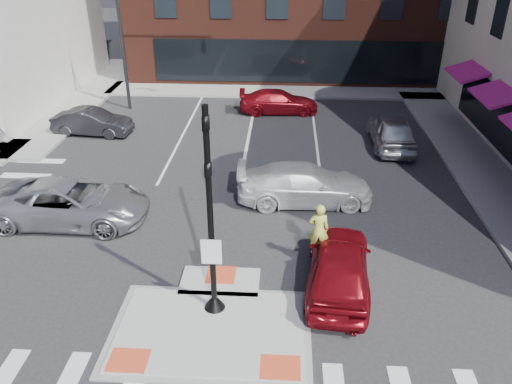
# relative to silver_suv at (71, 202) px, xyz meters

# --- Properties ---
(ground) EXTENTS (120.00, 120.00, 0.00)m
(ground) POSITION_rel_silver_suv_xyz_m (5.89, -5.00, -0.79)
(ground) COLOR #28282B
(ground) RESTS_ON ground
(refuge_island) EXTENTS (5.40, 4.65, 0.13)m
(refuge_island) POSITION_rel_silver_suv_xyz_m (5.89, -5.26, -0.74)
(refuge_island) COLOR gray
(refuge_island) RESTS_ON ground
(sidewalk_e) EXTENTS (3.00, 24.00, 0.15)m
(sidewalk_e) POSITION_rel_silver_suv_xyz_m (16.69, 5.00, -0.71)
(sidewalk_e) COLOR gray
(sidewalk_e) RESTS_ON ground
(sidewalk_n) EXTENTS (26.00, 3.00, 0.15)m
(sidewalk_n) POSITION_rel_silver_suv_xyz_m (8.89, 17.00, -0.71)
(sidewalk_n) COLOR gray
(sidewalk_n) RESTS_ON ground
(signal_pole) EXTENTS (0.60, 0.60, 5.98)m
(signal_pole) POSITION_rel_silver_suv_xyz_m (5.89, -4.60, 1.57)
(signal_pole) COLOR black
(signal_pole) RESTS_ON refuge_island
(mast_arm_signal) EXTENTS (6.10, 2.24, 8.00)m
(mast_arm_signal) POSITION_rel_silver_suv_xyz_m (2.42, 13.00, 5.42)
(mast_arm_signal) COLOR black
(mast_arm_signal) RESTS_ON ground
(silver_suv) EXTENTS (5.71, 2.68, 1.58)m
(silver_suv) POSITION_rel_silver_suv_xyz_m (0.00, 0.00, 0.00)
(silver_suv) COLOR #B6B7BE
(silver_suv) RESTS_ON ground
(red_sedan) EXTENTS (2.30, 4.76, 1.57)m
(red_sedan) POSITION_rel_silver_suv_xyz_m (9.47, -3.31, -0.01)
(red_sedan) COLOR maroon
(red_sedan) RESTS_ON ground
(white_pickup) EXTENTS (5.42, 2.45, 1.54)m
(white_pickup) POSITION_rel_silver_suv_xyz_m (8.60, 2.00, -0.02)
(white_pickup) COLOR silver
(white_pickup) RESTS_ON ground
(bg_car_dark) EXTENTS (4.22, 1.82, 1.35)m
(bg_car_dark) POSITION_rel_silver_suv_xyz_m (-2.33, 8.73, -0.11)
(bg_car_dark) COLOR black
(bg_car_dark) RESTS_ON ground
(bg_car_silver) EXTENTS (1.96, 4.82, 1.64)m
(bg_car_silver) POSITION_rel_silver_suv_xyz_m (13.04, 8.00, 0.03)
(bg_car_silver) COLOR #B9BBC1
(bg_car_silver) RESTS_ON ground
(bg_car_red) EXTENTS (4.70, 2.16, 1.33)m
(bg_car_red) POSITION_rel_silver_suv_xyz_m (7.37, 12.81, -0.12)
(bg_car_red) COLOR maroon
(bg_car_red) RESTS_ON ground
(cyclist) EXTENTS (0.67, 1.77, 2.22)m
(cyclist) POSITION_rel_silver_suv_xyz_m (8.89, -2.20, -0.04)
(cyclist) COLOR #3F3F44
(cyclist) RESTS_ON ground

